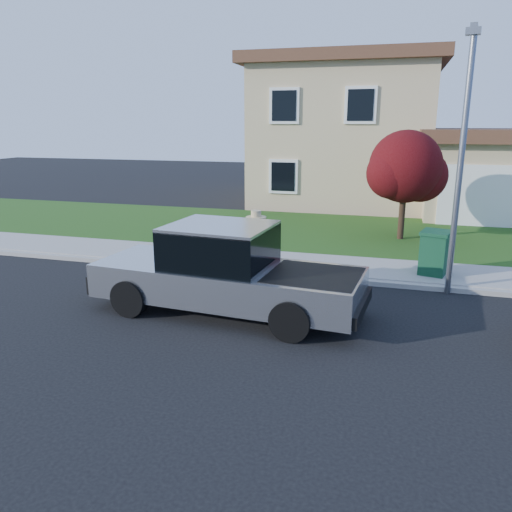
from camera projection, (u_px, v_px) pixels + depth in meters
The scene contains 10 objects.
ground at pixel (254, 318), 10.29m from camera, with size 80.00×80.00×0.00m, color black.
curb at pixel (323, 279), 12.71m from camera, with size 40.00×0.20×0.12m, color gray.
sidewalk at pixel (329, 267), 13.73m from camera, with size 40.00×2.00×0.15m, color gray.
lawn at pixel (345, 234), 17.92m from camera, with size 40.00×7.00×0.10m, color #1C4413.
house at pixel (371, 138), 24.36m from camera, with size 14.00×11.30×6.85m.
pickup_truck at pixel (226, 272), 10.42m from camera, with size 5.90×2.46×1.89m.
woman at pixel (256, 254), 11.73m from camera, with size 0.71×0.54×1.95m.
ornamental_tree at pixel (406, 170), 16.32m from camera, with size 2.62×2.36×3.60m.
trash_bin at pixel (434, 252), 12.70m from camera, with size 0.86×0.94×1.12m.
street_lamp at pixel (462, 151), 10.89m from camera, with size 0.31×0.76×5.82m.
Camera 1 is at (2.63, -9.24, 3.91)m, focal length 35.00 mm.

